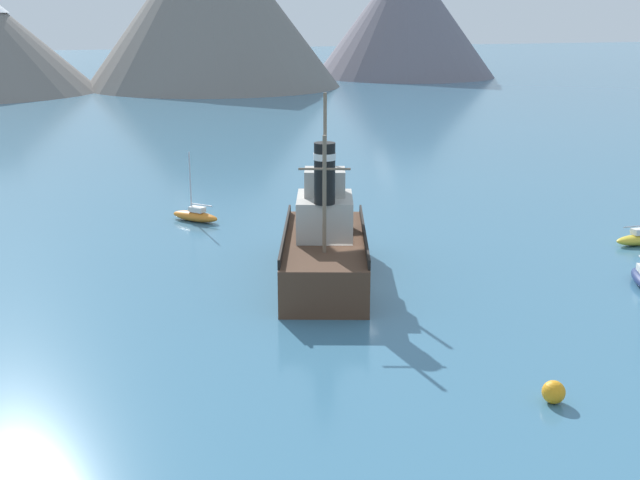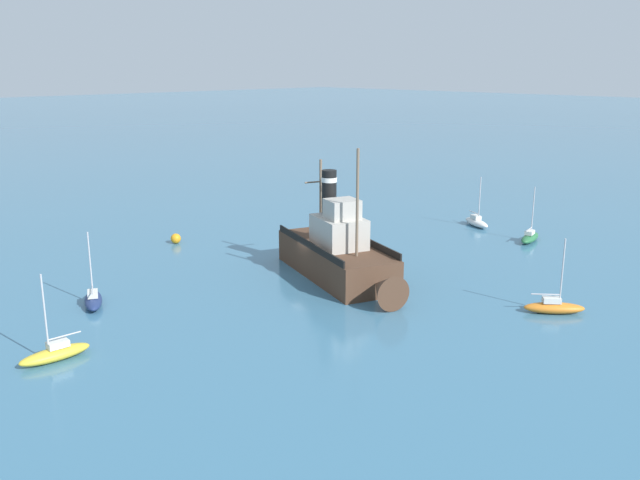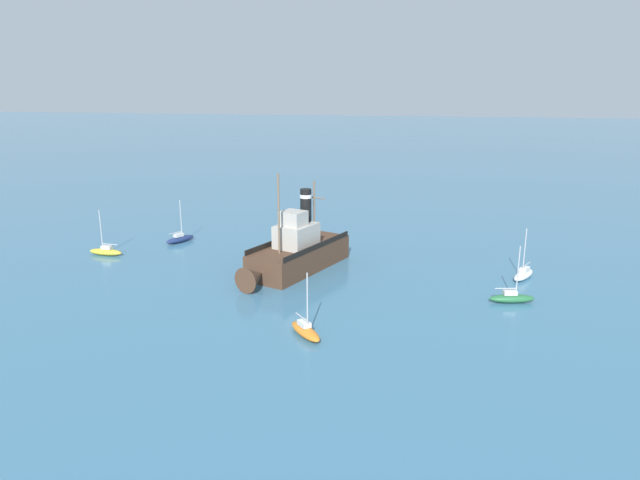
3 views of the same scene
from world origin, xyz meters
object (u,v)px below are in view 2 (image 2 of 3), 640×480
at_px(sailboat_green, 530,237).
at_px(sailboat_orange, 554,307).
at_px(sailboat_white, 477,222).
at_px(sailboat_navy, 93,299).
at_px(old_tugboat, 339,254).
at_px(mooring_buoy, 176,238).
at_px(sailboat_yellow, 55,353).

distance_m(sailboat_green, sailboat_orange, 18.28).
height_order(sailboat_white, sailboat_navy, same).
relative_size(old_tugboat, sailboat_white, 3.00).
relative_size(sailboat_green, sailboat_orange, 1.00).
xyz_separation_m(sailboat_navy, sailboat_orange, (-20.17, 21.90, 0.00)).
height_order(sailboat_orange, mooring_buoy, sailboat_orange).
relative_size(sailboat_navy, sailboat_green, 1.00).
bearing_deg(old_tugboat, sailboat_orange, 106.93).
relative_size(sailboat_green, mooring_buoy, 5.53).
bearing_deg(mooring_buoy, sailboat_yellow, 42.00).
height_order(old_tugboat, sailboat_navy, old_tugboat).
xyz_separation_m(old_tugboat, sailboat_orange, (-4.45, 14.62, -1.40)).
bearing_deg(sailboat_white, sailboat_navy, -8.04).
bearing_deg(sailboat_yellow, sailboat_green, 172.52).
xyz_separation_m(sailboat_white, mooring_buoy, (24.53, -15.06, 0.02)).
height_order(old_tugboat, mooring_buoy, old_tugboat).
relative_size(sailboat_white, sailboat_orange, 1.00).
relative_size(sailboat_navy, sailboat_yellow, 1.00).
relative_size(old_tugboat, mooring_buoy, 16.56).
height_order(sailboat_yellow, sailboat_green, same).
distance_m(sailboat_yellow, sailboat_green, 41.27).
bearing_deg(sailboat_yellow, sailboat_orange, 149.03).
bearing_deg(sailboat_orange, sailboat_green, -146.83).
distance_m(sailboat_navy, sailboat_yellow, 8.50).
relative_size(old_tugboat, sailboat_yellow, 3.00).
bearing_deg(sailboat_green, sailboat_navy, -18.54).
height_order(old_tugboat, sailboat_white, old_tugboat).
relative_size(old_tugboat, sailboat_green, 3.00).
height_order(sailboat_yellow, mooring_buoy, sailboat_yellow).
distance_m(old_tugboat, sailboat_green, 20.33).
bearing_deg(old_tugboat, mooring_buoy, -79.95).
bearing_deg(sailboat_navy, sailboat_green, 161.46).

